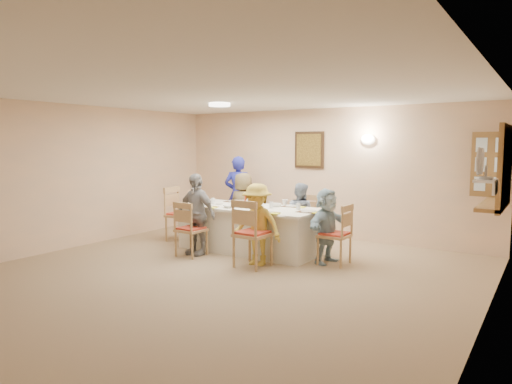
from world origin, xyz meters
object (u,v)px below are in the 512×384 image
Objects in this scene: diner_front_left at (196,214)px; diner_front_right at (257,225)px; diner_back_right at (300,216)px; diner_right_end at (327,226)px; chair_back_right at (303,221)px; chair_front_right at (253,233)px; desk_fan at (483,167)px; condiment_ketchup at (247,199)px; chair_front_left at (191,228)px; chair_left_end at (181,214)px; dining_table at (249,229)px; caregiver at (238,195)px; serving_hatch at (505,167)px; chair_right_end at (334,234)px; diner_back_left at (243,207)px; chair_back_left at (247,216)px.

diner_front_left is 1.09× the size of diner_front_right.
diner_right_end is at bearing 140.80° from diner_back_right.
chair_front_right is (0.00, -1.60, 0.05)m from chair_back_right.
diner_right_end is (-2.18, 0.61, -0.98)m from desk_fan.
diner_front_right is 5.05× the size of condiment_ketchup.
diner_right_end reaches higher than chair_front_left.
diner_front_right is at bearing -112.94° from chair_left_end.
chair_left_end is 2.97m from diner_right_end.
caregiver is (-1.05, 1.15, 0.41)m from dining_table.
desk_fan is at bearing -94.66° from serving_hatch.
dining_table is 1.83× the size of diner_front_left.
diner_front_right is 1.07× the size of diner_right_end.
diner_back_right reaches higher than chair_back_right.
dining_table is 1.55m from chair_right_end.
diner_front_left reaches higher than chair_front_left.
dining_table is at bearing -125.84° from chair_front_left.
diner_back_left is at bearing 92.77° from diner_front_left.
chair_right_end is (-2.05, 0.61, -1.09)m from desk_fan.
diner_front_right is at bearing -173.26° from chair_front_left.
diner_right_end is at bearing 0.00° from dining_table.
desk_fan is 5.29m from chair_left_end.
diner_right_end is at bearing 164.45° from desk_fan.
chair_front_right is at bearing -49.68° from chair_right_end.
diner_right_end is (2.02, -0.68, -0.07)m from diner_back_left.
chair_front_left is at bearing -69.37° from chair_right_end.
chair_right_end is 2.26m from diner_front_left.
chair_back_left is 0.98× the size of chair_back_right.
diner_back_left reaches higher than chair_back_right.
chair_front_left is at bearing 51.43° from diner_back_right.
diner_back_left is at bearing -49.50° from chair_front_right.
chair_left_end is 1.18m from diner_back_left.
chair_back_right is at bearing -88.54° from chair_front_right.
dining_table is at bearing -89.78° from chair_right_end.
serving_hatch is 1.17× the size of diner_back_left.
diner_back_right is at bearing 86.85° from diner_front_right.
desk_fan is 3.18m from chair_front_right.
chair_back_left is 0.22m from diner_back_left.
condiment_ketchup is at bearing -135.04° from chair_back_right.
chair_back_right is 0.69× the size of diner_front_left.
caregiver reaches higher than chair_back_left.
chair_front_right is 2.57m from caregiver.
chair_back_left is at bearing 161.48° from desk_fan.
chair_front_left is 3.71× the size of condiment_ketchup.
diner_right_end reaches higher than chair_back_left.
desk_fan is at bearing -28.47° from chair_back_right.
chair_front_left is at bearing 87.38° from diner_back_left.
chair_back_right is (0.60, 0.80, 0.08)m from dining_table.
diner_right_end reaches higher than chair_left_end.
serving_hatch is 6.17× the size of condiment_ketchup.
desk_fan is at bearing 160.35° from diner_back_left.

